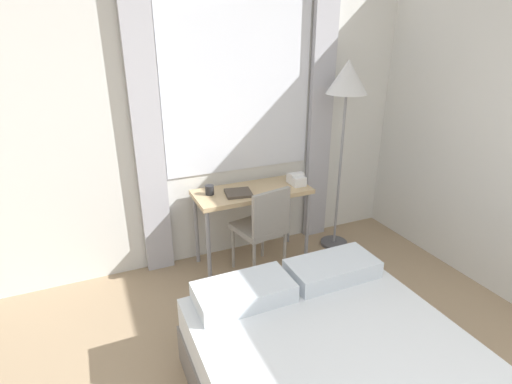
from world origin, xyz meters
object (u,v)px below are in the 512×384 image
telephone (296,179)px  book (238,193)px  desk_chair (263,225)px  desk (252,198)px  mug (210,190)px  standing_lamp (347,88)px

telephone → book: telephone is taller
desk_chair → book: bearing=117.5°
desk → mug: (-0.38, 0.05, 0.12)m
desk_chair → book: desk_chair is taller
desk_chair → mug: size_ratio=10.31×
mug → standing_lamp: bearing=-5.0°
standing_lamp → telephone: bearing=177.0°
desk → desk_chair: bearing=-89.6°
desk → book: bearing=-162.5°
standing_lamp → telephone: 0.94m
telephone → mug: (-0.82, 0.09, -0.01)m
desk → telephone: 0.46m
standing_lamp → mug: standing_lamp is taller
desk_chair → book: (-0.15, 0.19, 0.26)m
desk → standing_lamp: 1.30m
desk_chair → telephone: same height
desk → telephone: bearing=-4.8°
standing_lamp → mug: (-1.29, 0.11, -0.82)m
desk → mug: bearing=172.2°
book → mug: bearing=156.5°
desk → book: 0.18m
desk_chair → mug: 0.56m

